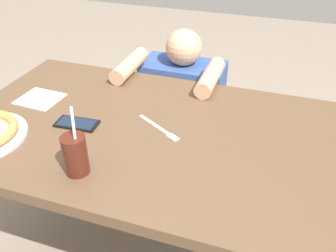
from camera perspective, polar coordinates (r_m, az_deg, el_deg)
The scene contains 6 objects.
dining_table at distance 1.32m, azimuth -3.21°, elevation -4.29°, with size 1.36×0.82×0.75m.
drink_cup_colored at distance 1.07m, azimuth -14.49°, elevation -4.41°, with size 0.07×0.07×0.22m.
paper_napkin at distance 1.52m, azimuth -19.66°, elevation 4.09°, with size 0.16×0.14×0.00m, color white.
fork at distance 1.25m, azimuth -1.29°, elevation -0.43°, with size 0.18×0.12×0.00m.
cell_phone at distance 1.31m, azimuth -14.26°, elevation 0.39°, with size 0.15×0.08×0.01m.
diner_seated at distance 1.96m, azimuth 2.17°, elevation 0.88°, with size 0.44×0.53×0.90m.
Camera 1 is at (0.40, -0.96, 1.45)m, focal length 38.41 mm.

